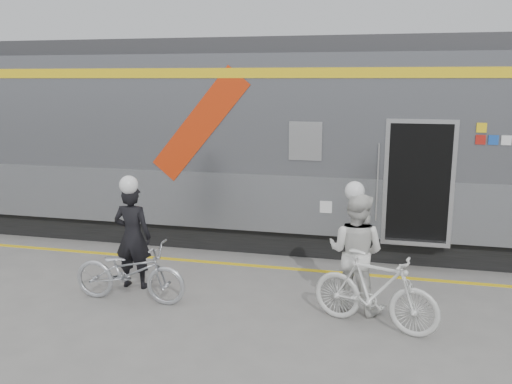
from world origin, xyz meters
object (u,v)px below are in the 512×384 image
(man, at_px, (133,237))
(woman, at_px, (356,252))
(bicycle_left, at_px, (130,272))
(bicycle_right, at_px, (375,291))

(man, xyz_separation_m, woman, (3.55, -0.06, 0.03))
(bicycle_left, height_order, bicycle_right, bicycle_right)
(man, bearing_deg, bicycle_left, 109.83)
(bicycle_left, relative_size, bicycle_right, 1.01)
(bicycle_right, bearing_deg, bicycle_left, 107.69)
(woman, xyz_separation_m, bicycle_right, (0.30, -0.55, -0.35))
(bicycle_left, height_order, woman, woman)
(man, height_order, bicycle_right, man)
(bicycle_left, xyz_separation_m, woman, (3.35, 0.49, 0.41))
(man, distance_m, bicycle_right, 3.91)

